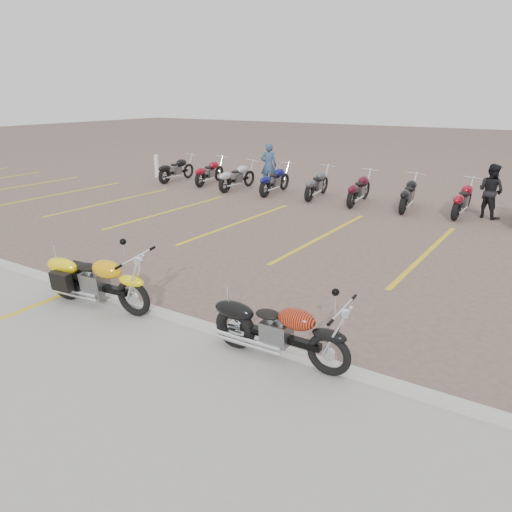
{
  "coord_description": "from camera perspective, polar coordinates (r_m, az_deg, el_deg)",
  "views": [
    {
      "loc": [
        5.44,
        -7.59,
        3.62
      ],
      "look_at": [
        0.67,
        -0.27,
        0.75
      ],
      "focal_mm": 35.0,
      "sensor_mm": 36.0,
      "label": 1
    }
  ],
  "objects": [
    {
      "name": "person_b",
      "position": [
        16.6,
        25.25,
        6.73
      ],
      "size": [
        0.98,
        0.9,
        1.63
      ],
      "primitive_type": "imported",
      "rotation": [
        0.0,
        0.0,
        2.69
      ],
      "color": "black",
      "rests_on": "ground"
    },
    {
      "name": "person_a",
      "position": [
        20.05,
        1.45,
        10.29
      ],
      "size": [
        0.75,
        0.65,
        1.74
      ],
      "primitive_type": "imported",
      "rotation": [
        0.0,
        0.0,
        3.6
      ],
      "color": "navy",
      "rests_on": "ground"
    },
    {
      "name": "bg_bike_row",
      "position": [
        17.8,
        9.3,
        8.01
      ],
      "size": [
        15.62,
        2.04,
        1.1
      ],
      "color": "black",
      "rests_on": "ground"
    },
    {
      "name": "concrete_apron",
      "position": [
        7.23,
        -24.1,
        -13.62
      ],
      "size": [
        60.0,
        5.0,
        0.01
      ],
      "primitive_type": "cube",
      "color": "#9E9B93",
      "rests_on": "ground"
    },
    {
      "name": "bollard",
      "position": [
        23.03,
        -11.28,
        10.05
      ],
      "size": [
        0.2,
        0.2,
        1.0
      ],
      "primitive_type": "cube",
      "rotation": [
        0.0,
        0.0,
        0.39
      ],
      "color": "silver",
      "rests_on": "ground"
    },
    {
      "name": "flame_cruiser",
      "position": [
        7.06,
        2.39,
        -8.66
      ],
      "size": [
        2.14,
        0.32,
        0.88
      ],
      "rotation": [
        0.07,
        0.0,
        0.02
      ],
      "color": "black",
      "rests_on": "ground"
    },
    {
      "name": "yellow_cruiser",
      "position": [
        9.17,
        -17.8,
        -2.84
      ],
      "size": [
        2.3,
        0.4,
        0.95
      ],
      "rotation": [
        0.09,
        0.0,
        0.09
      ],
      "color": "black",
      "rests_on": "ground"
    },
    {
      "name": "parking_stripes",
      "position": [
        13.31,
        7.65,
        2.24
      ],
      "size": [
        38.0,
        5.5,
        0.01
      ],
      "primitive_type": null,
      "color": "gold",
      "rests_on": "ground"
    },
    {
      "name": "curb",
      "position": [
        8.58,
        -10.17,
        -6.67
      ],
      "size": [
        60.0,
        0.18,
        0.12
      ],
      "primitive_type": "cube",
      "color": "#ADAAA3",
      "rests_on": "ground"
    },
    {
      "name": "ground",
      "position": [
        10.02,
        -2.36,
        -3.03
      ],
      "size": [
        100.0,
        100.0,
        0.0
      ],
      "primitive_type": "plane",
      "color": "#725A51",
      "rests_on": "ground"
    }
  ]
}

